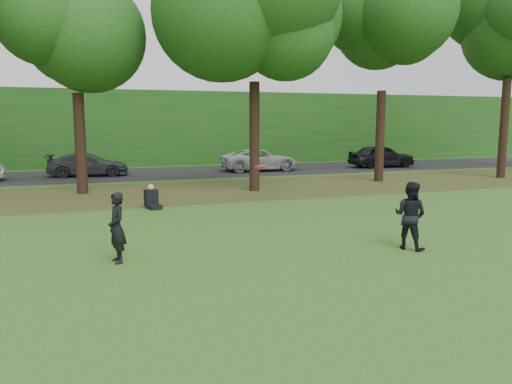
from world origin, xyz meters
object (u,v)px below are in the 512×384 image
(player_left, at_px, (117,228))
(player_right, at_px, (410,215))
(seated_person, at_px, (152,199))
(frisbee, at_px, (261,167))

(player_left, xyz_separation_m, player_right, (6.56, -1.09, 0.05))
(player_right, distance_m, seated_person, 9.09)
(frisbee, relative_size, seated_person, 0.45)
(frisbee, xyz_separation_m, seated_person, (-1.49, 6.90, -1.67))
(seated_person, bearing_deg, frisbee, -89.68)
(player_left, distance_m, player_right, 6.65)
(frisbee, height_order, seated_person, frisbee)
(frisbee, bearing_deg, seated_person, 102.20)
(player_right, bearing_deg, frisbee, 46.72)
(player_right, bearing_deg, seated_person, 1.28)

